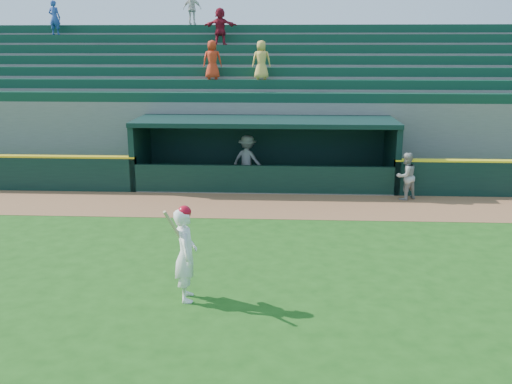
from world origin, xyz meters
The scene contains 7 objects.
ground centered at (0.00, 0.00, 0.00)m, with size 120.00×120.00×0.00m, color #1B4C13.
warning_track centered at (0.00, 4.90, 0.01)m, with size 40.00×3.00×0.01m, color brown.
dugout_player_front centered at (4.78, 5.97, 0.80)m, with size 0.77×0.60×1.59m, color #A0A19B.
dugout_player_inside centered at (-0.65, 7.87, 0.92)m, with size 1.19×0.68×1.84m, color #969691.
dugout centered at (0.00, 8.00, 1.36)m, with size 9.40×2.80×2.46m.
stands centered at (-0.02, 12.57, 2.39)m, with size 34.50×6.25×7.57m.
batter_at_plate centered at (-1.21, -2.19, 0.99)m, with size 0.63×0.83×1.99m.
Camera 1 is at (0.77, -12.83, 4.99)m, focal length 40.00 mm.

